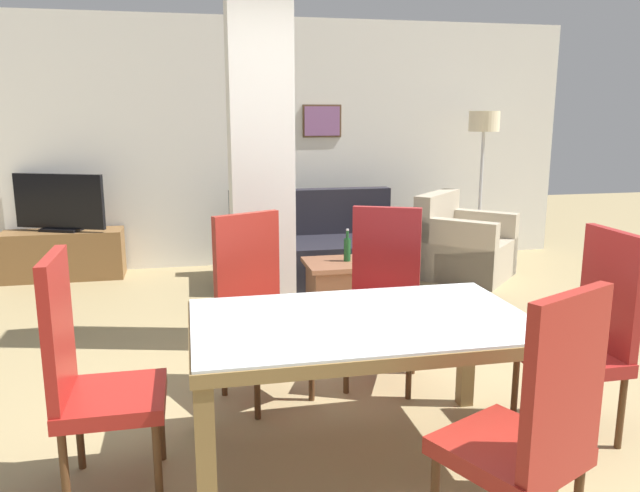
{
  "coord_description": "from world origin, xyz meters",
  "views": [
    {
      "loc": [
        -0.79,
        -2.73,
        1.69
      ],
      "look_at": [
        0.0,
        0.96,
        0.88
      ],
      "focal_mm": 35.0,
      "sensor_mm": 36.0,
      "label": 1
    }
  ],
  "objects_px": {
    "dining_table": "(361,346)",
    "tv_stand": "(64,255)",
    "dining_chair_head_left": "(89,371)",
    "armchair": "(462,248)",
    "bottle": "(347,249)",
    "dining_chair_far_right": "(384,292)",
    "dining_chair_far_left": "(258,303)",
    "sofa": "(317,250)",
    "tv_screen": "(59,203)",
    "dining_chair_near_right": "(532,425)",
    "coffee_table": "(337,283)",
    "floor_lamp": "(483,136)",
    "dining_chair_head_right": "(588,331)"
  },
  "relations": [
    {
      "from": "dining_chair_far_right",
      "to": "dining_chair_head_right",
      "type": "xyz_separation_m",
      "value": [
        0.82,
        -0.91,
        0.0
      ]
    },
    {
      "from": "dining_chair_head_left",
      "to": "tv_stand",
      "type": "xyz_separation_m",
      "value": [
        -0.82,
        3.98,
        -0.32
      ]
    },
    {
      "from": "armchair",
      "to": "bottle",
      "type": "relative_size",
      "value": 4.13
    },
    {
      "from": "dining_table",
      "to": "armchair",
      "type": "relative_size",
      "value": 1.37
    },
    {
      "from": "dining_chair_near_right",
      "to": "tv_stand",
      "type": "relative_size",
      "value": 0.93
    },
    {
      "from": "floor_lamp",
      "to": "tv_stand",
      "type": "bearing_deg",
      "value": 176.49
    },
    {
      "from": "dining_table",
      "to": "coffee_table",
      "type": "height_order",
      "value": "dining_table"
    },
    {
      "from": "dining_chair_far_left",
      "to": "dining_chair_head_left",
      "type": "xyz_separation_m",
      "value": [
        -0.84,
        -0.85,
        0.0
      ]
    },
    {
      "from": "sofa",
      "to": "coffee_table",
      "type": "bearing_deg",
      "value": 88.99
    },
    {
      "from": "bottle",
      "to": "tv_stand",
      "type": "height_order",
      "value": "bottle"
    },
    {
      "from": "dining_chair_head_left",
      "to": "tv_stand",
      "type": "height_order",
      "value": "dining_chair_head_left"
    },
    {
      "from": "dining_chair_head_right",
      "to": "coffee_table",
      "type": "height_order",
      "value": "dining_chair_head_right"
    },
    {
      "from": "dining_chair_near_right",
      "to": "tv_screen",
      "type": "bearing_deg",
      "value": 91.76
    },
    {
      "from": "dining_table",
      "to": "coffee_table",
      "type": "relative_size",
      "value": 2.91
    },
    {
      "from": "coffee_table",
      "to": "tv_screen",
      "type": "xyz_separation_m",
      "value": [
        -2.55,
        1.53,
        0.58
      ]
    },
    {
      "from": "dining_chair_far_right",
      "to": "tv_stand",
      "type": "xyz_separation_m",
      "value": [
        -2.48,
        3.07,
        -0.32
      ]
    },
    {
      "from": "dining_chair_head_right",
      "to": "floor_lamp",
      "type": "height_order",
      "value": "floor_lamp"
    },
    {
      "from": "dining_table",
      "to": "tv_stand",
      "type": "distance_m",
      "value": 4.5
    },
    {
      "from": "dining_chair_head_left",
      "to": "armchair",
      "type": "height_order",
      "value": "dining_chair_head_left"
    },
    {
      "from": "dining_chair_head_right",
      "to": "dining_chair_head_left",
      "type": "bearing_deg",
      "value": 90.0
    },
    {
      "from": "coffee_table",
      "to": "armchair",
      "type": "bearing_deg",
      "value": 26.2
    },
    {
      "from": "dining_chair_far_left",
      "to": "dining_chair_far_right",
      "type": "height_order",
      "value": "same"
    },
    {
      "from": "dining_chair_head_left",
      "to": "floor_lamp",
      "type": "relative_size",
      "value": 0.65
    },
    {
      "from": "dining_chair_head_left",
      "to": "floor_lamp",
      "type": "height_order",
      "value": "floor_lamp"
    },
    {
      "from": "dining_chair_far_left",
      "to": "floor_lamp",
      "type": "distance_m",
      "value": 4.11
    },
    {
      "from": "dining_table",
      "to": "armchair",
      "type": "height_order",
      "value": "armchair"
    },
    {
      "from": "dining_chair_head_left",
      "to": "coffee_table",
      "type": "distance_m",
      "value": 3.02
    },
    {
      "from": "dining_chair_far_right",
      "to": "armchair",
      "type": "relative_size",
      "value": 0.93
    },
    {
      "from": "dining_chair_near_right",
      "to": "coffee_table",
      "type": "xyz_separation_m",
      "value": [
        0.07,
        3.3,
        -0.37
      ]
    },
    {
      "from": "dining_chair_near_right",
      "to": "dining_table",
      "type": "bearing_deg",
      "value": 90.0
    },
    {
      "from": "sofa",
      "to": "armchair",
      "type": "bearing_deg",
      "value": 172.07
    },
    {
      "from": "dining_chair_near_right",
      "to": "tv_stand",
      "type": "xyz_separation_m",
      "value": [
        -2.48,
        4.83,
        -0.32
      ]
    },
    {
      "from": "dining_chair_far_left",
      "to": "dining_chair_far_right",
      "type": "distance_m",
      "value": 0.81
    },
    {
      "from": "dining_table",
      "to": "tv_stand",
      "type": "height_order",
      "value": "dining_table"
    },
    {
      "from": "floor_lamp",
      "to": "armchair",
      "type": "bearing_deg",
      "value": -130.55
    },
    {
      "from": "dining_chair_far_left",
      "to": "tv_stand",
      "type": "relative_size",
      "value": 0.93
    },
    {
      "from": "bottle",
      "to": "tv_screen",
      "type": "xyz_separation_m",
      "value": [
        -2.64,
        1.51,
        0.27
      ]
    },
    {
      "from": "armchair",
      "to": "dining_chair_near_right",
      "type": "bearing_deg",
      "value": 22.98
    },
    {
      "from": "floor_lamp",
      "to": "coffee_table",
      "type": "bearing_deg",
      "value": -147.38
    },
    {
      "from": "dining_chair_head_right",
      "to": "tv_stand",
      "type": "xyz_separation_m",
      "value": [
        -3.3,
        3.98,
        -0.32
      ]
    },
    {
      "from": "dining_chair_far_right",
      "to": "sofa",
      "type": "relative_size",
      "value": 0.64
    },
    {
      "from": "dining_table",
      "to": "bottle",
      "type": "relative_size",
      "value": 5.64
    },
    {
      "from": "dining_chair_near_right",
      "to": "sofa",
      "type": "xyz_separation_m",
      "value": [
        0.08,
        4.27,
        -0.27
      ]
    },
    {
      "from": "dining_chair_near_right",
      "to": "bottle",
      "type": "height_order",
      "value": "dining_chair_near_right"
    },
    {
      "from": "dining_chair_head_left",
      "to": "bottle",
      "type": "xyz_separation_m",
      "value": [
        1.82,
        2.47,
        -0.06
      ]
    },
    {
      "from": "dining_chair_near_right",
      "to": "dining_chair_far_right",
      "type": "xyz_separation_m",
      "value": [
        -0.0,
        1.76,
        0.0
      ]
    },
    {
      "from": "dining_chair_near_right",
      "to": "tv_stand",
      "type": "distance_m",
      "value": 5.44
    },
    {
      "from": "tv_screen",
      "to": "armchair",
      "type": "bearing_deg",
      "value": -168.42
    },
    {
      "from": "dining_chair_near_right",
      "to": "floor_lamp",
      "type": "bearing_deg",
      "value": 40.67
    },
    {
      "from": "dining_chair_head_right",
      "to": "bottle",
      "type": "bearing_deg",
      "value": 14.97
    }
  ]
}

